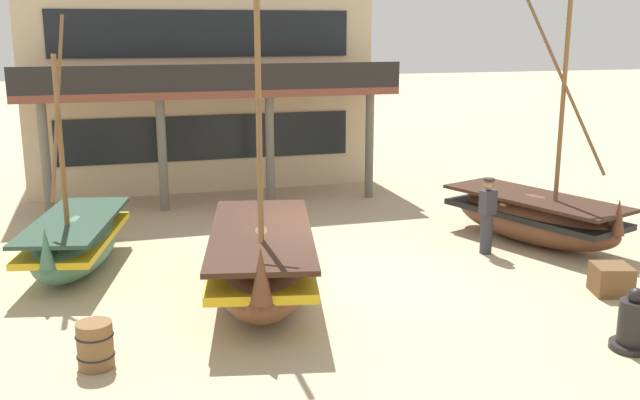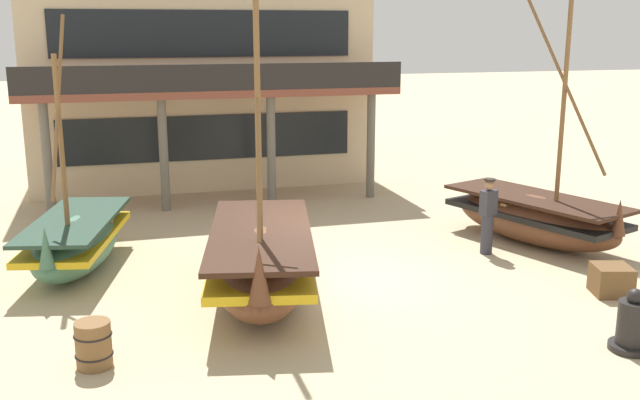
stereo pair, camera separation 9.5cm
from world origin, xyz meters
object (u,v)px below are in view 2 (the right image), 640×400
(fisherman_by_hull, at_px, (488,217))
(cargo_crate, at_px, (611,280))
(capstan_winch, at_px, (632,326))
(fishing_boat_far_right, at_px, (535,217))
(fishing_boat_centre_large, at_px, (261,260))
(wooden_barrel, at_px, (94,345))
(fishing_boat_near_left, at_px, (76,241))
(harbor_building_main, at_px, (194,79))

(fisherman_by_hull, height_order, cargo_crate, fisherman_by_hull)
(cargo_crate, bearing_deg, capstan_winch, -120.48)
(fishing_boat_far_right, bearing_deg, capstan_winch, -107.40)
(fisherman_by_hull, distance_m, cargo_crate, 3.13)
(fishing_boat_centre_large, distance_m, fishing_boat_far_right, 6.96)
(cargo_crate, bearing_deg, wooden_barrel, -176.93)
(fishing_boat_near_left, height_order, capstan_winch, fishing_boat_near_left)
(harbor_building_main, bearing_deg, fishing_boat_far_right, -58.84)
(fishing_boat_centre_large, xyz_separation_m, wooden_barrel, (-2.92, -2.11, -0.36))
(fishing_boat_near_left, xyz_separation_m, fishing_boat_centre_large, (3.32, -2.63, 0.11))
(fishing_boat_far_right, height_order, cargo_crate, fishing_boat_far_right)
(harbor_building_main, bearing_deg, fishing_boat_near_left, -110.19)
(fishing_boat_far_right, distance_m, harbor_building_main, 12.75)
(fishing_boat_centre_large, bearing_deg, fisherman_by_hull, 13.72)
(fishing_boat_far_right, height_order, fisherman_by_hull, fishing_boat_far_right)
(fisherman_by_hull, height_order, capstan_winch, fisherman_by_hull)
(fishing_boat_centre_large, distance_m, wooden_barrel, 3.62)
(cargo_crate, distance_m, harbor_building_main, 15.54)
(fishing_boat_far_right, distance_m, capstan_winch, 5.77)
(cargo_crate, bearing_deg, fishing_boat_far_right, 82.27)
(fishing_boat_centre_large, distance_m, harbor_building_main, 12.66)
(wooden_barrel, bearing_deg, harbor_building_main, 77.59)
(capstan_winch, relative_size, cargo_crate, 1.51)
(wooden_barrel, xyz_separation_m, harbor_building_main, (3.20, 14.53, 2.82))
(fishing_boat_near_left, distance_m, fishing_boat_far_right, 10.11)
(fisherman_by_hull, height_order, harbor_building_main, harbor_building_main)
(wooden_barrel, xyz_separation_m, cargo_crate, (9.21, 0.49, -0.07))
(wooden_barrel, bearing_deg, fishing_boat_centre_large, 35.86)
(fishing_boat_near_left, xyz_separation_m, fisherman_by_hull, (8.60, -1.34, 0.23))
(fisherman_by_hull, bearing_deg, cargo_crate, -70.87)
(fishing_boat_near_left, bearing_deg, capstan_winch, -37.52)
(capstan_winch, distance_m, cargo_crate, 2.51)
(fishing_boat_centre_large, height_order, wooden_barrel, fishing_boat_centre_large)
(fishing_boat_centre_large, height_order, cargo_crate, fishing_boat_centre_large)
(fishing_boat_near_left, relative_size, fisherman_by_hull, 3.03)
(fishing_boat_near_left, xyz_separation_m, cargo_crate, (9.61, -4.25, -0.33))
(fishing_boat_near_left, relative_size, fishing_boat_far_right, 0.87)
(fishing_boat_centre_large, distance_m, cargo_crate, 6.51)
(fishing_boat_near_left, distance_m, capstan_winch, 10.52)
(fisherman_by_hull, bearing_deg, fishing_boat_far_right, 16.56)
(fishing_boat_centre_large, height_order, capstan_winch, fishing_boat_centre_large)
(fishing_boat_far_right, xyz_separation_m, fisherman_by_hull, (-1.46, -0.43, 0.21))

